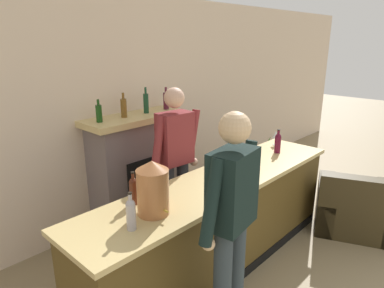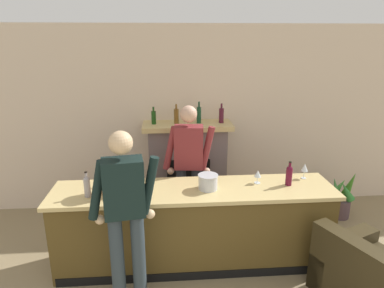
{
  "view_description": "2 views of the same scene",
  "coord_description": "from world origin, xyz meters",
  "px_view_note": "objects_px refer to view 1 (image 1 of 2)",
  "views": [
    {
      "loc": [
        -2.38,
        1.06,
        2.23
      ],
      "look_at": [
        0.03,
        3.32,
        1.22
      ],
      "focal_mm": 32.0,
      "sensor_mm": 36.0,
      "label": 1
    },
    {
      "loc": [
        -0.29,
        -0.53,
        2.56
      ],
      "look_at": [
        0.02,
        3.4,
        1.33
      ],
      "focal_mm": 32.0,
      "sensor_mm": 36.0,
      "label": 2
    }
  ],
  "objects_px": {
    "wine_bottle_rose_blush": "(133,190)",
    "person_customer": "(231,225)",
    "wine_glass_mid_counter": "(256,149)",
    "copper_dispenser": "(153,188)",
    "potted_plant_corner": "(262,162)",
    "wine_bottle_port_short": "(131,213)",
    "ice_bucket_steel": "(232,167)",
    "fireplace_stone": "(137,169)",
    "wine_bottle_burgundy_dark": "(278,142)",
    "wine_glass_back_row": "(276,135)",
    "armchair_black": "(356,210)",
    "person_bartender": "(176,162)"
  },
  "relations": [
    {
      "from": "wine_bottle_port_short",
      "to": "wine_glass_mid_counter",
      "type": "distance_m",
      "value": 1.88
    },
    {
      "from": "armchair_black",
      "to": "person_customer",
      "type": "xyz_separation_m",
      "value": [
        -2.35,
        0.15,
        0.74
      ]
    },
    {
      "from": "ice_bucket_steel",
      "to": "wine_bottle_port_short",
      "type": "relative_size",
      "value": 0.79
    },
    {
      "from": "fireplace_stone",
      "to": "potted_plant_corner",
      "type": "relative_size",
      "value": 2.31
    },
    {
      "from": "wine_glass_mid_counter",
      "to": "copper_dispenser",
      "type": "bearing_deg",
      "value": -175.07
    },
    {
      "from": "copper_dispenser",
      "to": "wine_bottle_burgundy_dark",
      "type": "xyz_separation_m",
      "value": [
        1.95,
        0.06,
        -0.09
      ]
    },
    {
      "from": "copper_dispenser",
      "to": "wine_glass_mid_counter",
      "type": "height_order",
      "value": "copper_dispenser"
    },
    {
      "from": "fireplace_stone",
      "to": "person_customer",
      "type": "xyz_separation_m",
      "value": [
        -0.7,
        -1.95,
        0.3
      ]
    },
    {
      "from": "person_customer",
      "to": "wine_bottle_port_short",
      "type": "relative_size",
      "value": 6.37
    },
    {
      "from": "ice_bucket_steel",
      "to": "wine_glass_back_row",
      "type": "bearing_deg",
      "value": 9.99
    },
    {
      "from": "wine_bottle_rose_blush",
      "to": "wine_glass_back_row",
      "type": "height_order",
      "value": "wine_bottle_rose_blush"
    },
    {
      "from": "person_customer",
      "to": "wine_bottle_burgundy_dark",
      "type": "bearing_deg",
      "value": 20.18
    },
    {
      "from": "person_customer",
      "to": "person_bartender",
      "type": "relative_size",
      "value": 1.02
    },
    {
      "from": "wine_bottle_rose_blush",
      "to": "wine_glass_mid_counter",
      "type": "height_order",
      "value": "wine_bottle_rose_blush"
    },
    {
      "from": "person_bartender",
      "to": "wine_glass_back_row",
      "type": "xyz_separation_m",
      "value": [
        1.34,
        -0.41,
        0.1
      ]
    },
    {
      "from": "person_customer",
      "to": "copper_dispenser",
      "type": "xyz_separation_m",
      "value": [
        -0.19,
        0.59,
        0.17
      ]
    },
    {
      "from": "ice_bucket_steel",
      "to": "wine_bottle_rose_blush",
      "type": "relative_size",
      "value": 0.8
    },
    {
      "from": "potted_plant_corner",
      "to": "wine_glass_mid_counter",
      "type": "xyz_separation_m",
      "value": [
        -1.52,
        -0.82,
        0.77
      ]
    },
    {
      "from": "person_bartender",
      "to": "wine_glass_back_row",
      "type": "distance_m",
      "value": 1.41
    },
    {
      "from": "copper_dispenser",
      "to": "wine_glass_mid_counter",
      "type": "distance_m",
      "value": 1.62
    },
    {
      "from": "fireplace_stone",
      "to": "wine_glass_mid_counter",
      "type": "relative_size",
      "value": 10.73
    },
    {
      "from": "wine_bottle_burgundy_dark",
      "to": "wine_glass_back_row",
      "type": "relative_size",
      "value": 1.52
    },
    {
      "from": "wine_glass_back_row",
      "to": "person_bartender",
      "type": "bearing_deg",
      "value": 162.91
    },
    {
      "from": "armchair_black",
      "to": "wine_glass_mid_counter",
      "type": "bearing_deg",
      "value": 136.68
    },
    {
      "from": "fireplace_stone",
      "to": "person_customer",
      "type": "relative_size",
      "value": 0.94
    },
    {
      "from": "fireplace_stone",
      "to": "ice_bucket_steel",
      "type": "height_order",
      "value": "fireplace_stone"
    },
    {
      "from": "person_bartender",
      "to": "wine_bottle_port_short",
      "type": "distance_m",
      "value": 1.32
    },
    {
      "from": "fireplace_stone",
      "to": "wine_bottle_rose_blush",
      "type": "height_order",
      "value": "fireplace_stone"
    },
    {
      "from": "ice_bucket_steel",
      "to": "fireplace_stone",
      "type": "bearing_deg",
      "value": 95.94
    },
    {
      "from": "copper_dispenser",
      "to": "wine_glass_back_row",
      "type": "bearing_deg",
      "value": 6.03
    },
    {
      "from": "potted_plant_corner",
      "to": "wine_glass_mid_counter",
      "type": "relative_size",
      "value": 4.66
    },
    {
      "from": "wine_glass_back_row",
      "to": "fireplace_stone",
      "type": "bearing_deg",
      "value": 139.41
    },
    {
      "from": "person_customer",
      "to": "ice_bucket_steel",
      "type": "height_order",
      "value": "person_customer"
    },
    {
      "from": "fireplace_stone",
      "to": "armchair_black",
      "type": "xyz_separation_m",
      "value": [
        1.65,
        -2.09,
        -0.44
      ]
    },
    {
      "from": "armchair_black",
      "to": "wine_bottle_rose_blush",
      "type": "distance_m",
      "value": 2.84
    },
    {
      "from": "fireplace_stone",
      "to": "person_customer",
      "type": "distance_m",
      "value": 2.09
    },
    {
      "from": "wine_bottle_burgundy_dark",
      "to": "wine_bottle_port_short",
      "type": "xyz_separation_m",
      "value": [
        -2.21,
        -0.12,
        -0.0
      ]
    },
    {
      "from": "fireplace_stone",
      "to": "wine_bottle_rose_blush",
      "type": "bearing_deg",
      "value": -128.57
    },
    {
      "from": "copper_dispenser",
      "to": "fireplace_stone",
      "type": "bearing_deg",
      "value": 56.74
    },
    {
      "from": "fireplace_stone",
      "to": "ice_bucket_steel",
      "type": "relative_size",
      "value": 7.57
    },
    {
      "from": "person_customer",
      "to": "wine_bottle_rose_blush",
      "type": "relative_size",
      "value": 6.5
    },
    {
      "from": "wine_bottle_rose_blush",
      "to": "wine_bottle_port_short",
      "type": "distance_m",
      "value": 0.39
    },
    {
      "from": "wine_bottle_rose_blush",
      "to": "person_customer",
      "type": "bearing_deg",
      "value": -76.67
    },
    {
      "from": "armchair_black",
      "to": "person_bartender",
      "type": "relative_size",
      "value": 0.65
    },
    {
      "from": "potted_plant_corner",
      "to": "wine_bottle_rose_blush",
      "type": "bearing_deg",
      "value": -166.97
    },
    {
      "from": "wine_bottle_burgundy_dark",
      "to": "person_customer",
      "type": "bearing_deg",
      "value": -159.82
    },
    {
      "from": "person_bartender",
      "to": "ice_bucket_steel",
      "type": "distance_m",
      "value": 0.64
    },
    {
      "from": "fireplace_stone",
      "to": "wine_glass_mid_counter",
      "type": "distance_m",
      "value": 1.46
    },
    {
      "from": "potted_plant_corner",
      "to": "wine_bottle_port_short",
      "type": "xyz_separation_m",
      "value": [
        -3.39,
        -1.03,
        0.79
      ]
    },
    {
      "from": "potted_plant_corner",
      "to": "wine_bottle_rose_blush",
      "type": "distance_m",
      "value": 3.32
    }
  ]
}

